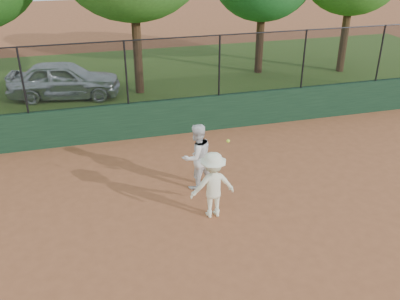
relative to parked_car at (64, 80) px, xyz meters
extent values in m
plane|color=#9F5633|center=(2.51, -10.69, -0.74)|extent=(80.00, 80.00, 0.00)
cube|color=#193721|center=(2.51, -4.69, -0.14)|extent=(26.00, 0.20, 1.20)
cube|color=#325219|center=(2.51, 1.31, -0.74)|extent=(36.00, 12.00, 0.01)
imported|color=silver|center=(0.00, 0.00, 0.00)|extent=(4.60, 2.46, 1.49)
imported|color=white|center=(3.30, -8.24, 0.15)|extent=(1.04, 0.93, 1.78)
imported|color=white|center=(3.31, -9.60, 0.08)|extent=(1.07, 0.63, 1.65)
sphere|color=#C6EF35|center=(3.57, -9.84, 1.28)|extent=(0.08, 0.08, 0.08)
cube|color=black|center=(2.51, -4.69, 1.46)|extent=(26.00, 0.02, 2.00)
cylinder|color=black|center=(2.51, -4.69, 2.44)|extent=(26.00, 0.04, 0.04)
cylinder|color=black|center=(-0.99, -4.69, 1.46)|extent=(0.06, 0.06, 2.00)
cylinder|color=black|center=(2.01, -4.69, 1.46)|extent=(0.06, 0.06, 2.00)
cylinder|color=black|center=(5.01, -4.69, 1.46)|extent=(0.06, 0.06, 2.00)
cylinder|color=black|center=(8.01, -4.69, 1.46)|extent=(0.06, 0.06, 2.00)
cylinder|color=black|center=(11.01, -4.69, 1.46)|extent=(0.06, 0.06, 2.00)
cylinder|color=#4A2E1A|center=(2.99, -0.17, 0.84)|extent=(0.36, 0.36, 3.16)
cylinder|color=#402715|center=(8.90, 1.26, 0.55)|extent=(0.36, 0.36, 2.59)
cylinder|color=#4C311B|center=(12.79, 0.40, 0.67)|extent=(0.36, 0.36, 2.83)
camera|label=1|loc=(0.65, -18.09, 5.38)|focal=40.00mm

